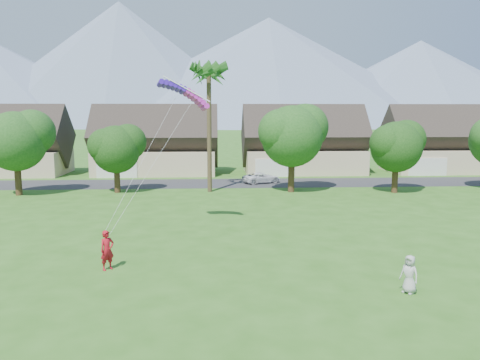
{
  "coord_description": "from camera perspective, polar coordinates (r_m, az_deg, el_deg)",
  "views": [
    {
      "loc": [
        -1.45,
        -17.1,
        7.69
      ],
      "look_at": [
        0.0,
        10.0,
        3.8
      ],
      "focal_mm": 35.0,
      "sensor_mm": 36.0,
      "label": 1
    }
  ],
  "objects": [
    {
      "name": "houses_row",
      "position": [
        60.28,
        -1.21,
        4.12
      ],
      "size": [
        72.75,
        8.19,
        8.86
      ],
      "color": "beige",
      "rests_on": "ground"
    },
    {
      "name": "mountain_ridge",
      "position": [
        278.18,
        -0.62,
        12.57
      ],
      "size": [
        540.0,
        240.0,
        70.0
      ],
      "color": "slate",
      "rests_on": "ground"
    },
    {
      "name": "parked_car",
      "position": [
        51.85,
        2.64,
        0.27
      ],
      "size": [
        4.62,
        3.44,
        1.17
      ],
      "primitive_type": "imported",
      "rotation": [
        0.0,
        0.0,
        1.98
      ],
      "color": "silver",
      "rests_on": "ground"
    },
    {
      "name": "street",
      "position": [
        51.7,
        -1.42,
        -0.39
      ],
      "size": [
        90.0,
        7.0,
        0.01
      ],
      "primitive_type": "cube",
      "color": "#2D2D30",
      "rests_on": "ground"
    },
    {
      "name": "kite_flyer",
      "position": [
        24.19,
        -15.89,
        -8.23
      ],
      "size": [
        0.86,
        0.84,
        1.99
      ],
      "primitive_type": "imported",
      "rotation": [
        0.0,
        0.0,
        0.73
      ],
      "color": "#AA131E",
      "rests_on": "ground"
    },
    {
      "name": "watcher",
      "position": [
        21.72,
        19.95,
        -10.74
      ],
      "size": [
        0.92,
        0.97,
        1.67
      ],
      "primitive_type": "imported",
      "rotation": [
        0.0,
        0.0,
        -0.91
      ],
      "color": "#B5B5B1",
      "rests_on": "ground"
    },
    {
      "name": "parafoil_kite",
      "position": [
        30.42,
        -6.72,
        10.69
      ],
      "size": [
        3.58,
        1.29,
        0.5
      ],
      "rotation": [
        0.0,
        0.0,
        0.18
      ],
      "color": "#3D18B4",
      "rests_on": "ground"
    },
    {
      "name": "fan_palm",
      "position": [
        45.79,
        -3.84,
        13.29
      ],
      "size": [
        3.0,
        3.0,
        13.8
      ],
      "color": "#4C3D26",
      "rests_on": "ground"
    },
    {
      "name": "tree_row",
      "position": [
        45.11,
        -2.67,
        4.59
      ],
      "size": [
        62.27,
        6.67,
        8.45
      ],
      "color": "#47301C",
      "rests_on": "ground"
    },
    {
      "name": "ground",
      "position": [
        18.81,
        1.69,
        -15.99
      ],
      "size": [
        500.0,
        500.0,
        0.0
      ],
      "primitive_type": "plane",
      "color": "#2D6019",
      "rests_on": "ground"
    }
  ]
}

